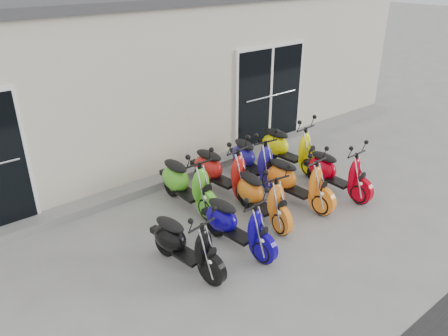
{
  "coord_description": "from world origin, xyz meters",
  "views": [
    {
      "loc": [
        -4.23,
        -4.6,
        3.96
      ],
      "look_at": [
        0.0,
        0.6,
        0.75
      ],
      "focal_mm": 35.0,
      "sensor_mm": 36.0,
      "label": 1
    }
  ],
  "objects_px": {
    "scooter_back_green": "(187,176)",
    "scooter_front_blue": "(238,217)",
    "scooter_front_orange_b": "(298,174)",
    "scooter_back_blue": "(254,153)",
    "scooter_front_orange_a": "(262,190)",
    "scooter_front_black": "(185,237)",
    "scooter_front_red": "(338,166)",
    "scooter_back_yellow": "(289,141)",
    "scooter_back_red": "(222,164)"
  },
  "relations": [
    {
      "from": "scooter_back_green",
      "to": "scooter_front_blue",
      "type": "bearing_deg",
      "value": -95.07
    },
    {
      "from": "scooter_front_orange_b",
      "to": "scooter_back_blue",
      "type": "distance_m",
      "value": 1.15
    },
    {
      "from": "scooter_front_orange_a",
      "to": "scooter_back_blue",
      "type": "height_order",
      "value": "scooter_back_blue"
    },
    {
      "from": "scooter_front_black",
      "to": "scooter_front_orange_b",
      "type": "height_order",
      "value": "scooter_front_orange_b"
    },
    {
      "from": "scooter_front_orange_a",
      "to": "scooter_front_blue",
      "type": "bearing_deg",
      "value": -148.69
    },
    {
      "from": "scooter_front_red",
      "to": "scooter_back_yellow",
      "type": "height_order",
      "value": "scooter_back_yellow"
    },
    {
      "from": "scooter_front_black",
      "to": "scooter_front_red",
      "type": "bearing_deg",
      "value": -6.81
    },
    {
      "from": "scooter_front_red",
      "to": "scooter_back_green",
      "type": "distance_m",
      "value": 2.77
    },
    {
      "from": "scooter_front_blue",
      "to": "scooter_back_blue",
      "type": "bearing_deg",
      "value": 35.62
    },
    {
      "from": "scooter_front_blue",
      "to": "scooter_back_red",
      "type": "distance_m",
      "value": 1.72
    },
    {
      "from": "scooter_front_orange_b",
      "to": "scooter_back_red",
      "type": "height_order",
      "value": "scooter_back_red"
    },
    {
      "from": "scooter_front_orange_a",
      "to": "scooter_back_blue",
      "type": "distance_m",
      "value": 1.44
    },
    {
      "from": "scooter_front_blue",
      "to": "scooter_back_red",
      "type": "bearing_deg",
      "value": 52.79
    },
    {
      "from": "scooter_front_black",
      "to": "scooter_front_blue",
      "type": "height_order",
      "value": "scooter_front_blue"
    },
    {
      "from": "scooter_front_orange_a",
      "to": "scooter_front_orange_b",
      "type": "height_order",
      "value": "scooter_front_orange_b"
    },
    {
      "from": "scooter_front_red",
      "to": "scooter_front_orange_a",
      "type": "bearing_deg",
      "value": 173.27
    },
    {
      "from": "scooter_front_red",
      "to": "scooter_back_green",
      "type": "xyz_separation_m",
      "value": [
        -2.43,
        1.32,
        0.04
      ]
    },
    {
      "from": "scooter_front_orange_a",
      "to": "scooter_back_green",
      "type": "relative_size",
      "value": 0.93
    },
    {
      "from": "scooter_back_green",
      "to": "scooter_front_black",
      "type": "bearing_deg",
      "value": -125.76
    },
    {
      "from": "scooter_front_blue",
      "to": "scooter_front_red",
      "type": "distance_m",
      "value": 2.56
    },
    {
      "from": "scooter_front_black",
      "to": "scooter_back_red",
      "type": "height_order",
      "value": "scooter_back_red"
    },
    {
      "from": "scooter_front_orange_b",
      "to": "scooter_back_green",
      "type": "xyz_separation_m",
      "value": [
        -1.57,
        1.12,
        0.02
      ]
    },
    {
      "from": "scooter_front_red",
      "to": "scooter_back_yellow",
      "type": "bearing_deg",
      "value": 85.14
    },
    {
      "from": "scooter_back_green",
      "to": "scooter_back_yellow",
      "type": "xyz_separation_m",
      "value": [
        2.54,
        -0.0,
        0.0
      ]
    },
    {
      "from": "scooter_back_green",
      "to": "scooter_back_blue",
      "type": "distance_m",
      "value": 1.58
    },
    {
      "from": "scooter_front_orange_b",
      "to": "scooter_back_yellow",
      "type": "distance_m",
      "value": 1.48
    },
    {
      "from": "scooter_front_orange_a",
      "to": "scooter_back_green",
      "type": "height_order",
      "value": "scooter_back_green"
    },
    {
      "from": "scooter_front_blue",
      "to": "scooter_back_yellow",
      "type": "relative_size",
      "value": 0.9
    },
    {
      "from": "scooter_back_green",
      "to": "scooter_back_red",
      "type": "bearing_deg",
      "value": -0.54
    },
    {
      "from": "scooter_back_red",
      "to": "scooter_front_orange_b",
      "type": "bearing_deg",
      "value": -61.04
    },
    {
      "from": "scooter_front_blue",
      "to": "scooter_back_red",
      "type": "relative_size",
      "value": 0.9
    },
    {
      "from": "scooter_front_orange_a",
      "to": "scooter_back_green",
      "type": "xyz_separation_m",
      "value": [
        -0.72,
        1.12,
        0.04
      ]
    },
    {
      "from": "scooter_back_green",
      "to": "scooter_back_blue",
      "type": "relative_size",
      "value": 1.03
    },
    {
      "from": "scooter_front_red",
      "to": "scooter_back_green",
      "type": "height_order",
      "value": "scooter_back_green"
    },
    {
      "from": "scooter_front_black",
      "to": "scooter_front_orange_a",
      "type": "height_order",
      "value": "scooter_front_orange_a"
    },
    {
      "from": "scooter_back_red",
      "to": "scooter_back_yellow",
      "type": "height_order",
      "value": "scooter_back_red"
    },
    {
      "from": "scooter_back_yellow",
      "to": "scooter_front_orange_a",
      "type": "bearing_deg",
      "value": -152.21
    },
    {
      "from": "scooter_back_yellow",
      "to": "scooter_back_blue",
      "type": "bearing_deg",
      "value": 174.54
    },
    {
      "from": "scooter_front_orange_a",
      "to": "scooter_back_red",
      "type": "bearing_deg",
      "value": 95.35
    },
    {
      "from": "scooter_front_red",
      "to": "scooter_back_red",
      "type": "xyz_separation_m",
      "value": [
        -1.66,
        1.31,
        0.05
      ]
    },
    {
      "from": "scooter_front_orange_b",
      "to": "scooter_back_yellow",
      "type": "height_order",
      "value": "scooter_back_yellow"
    },
    {
      "from": "scooter_front_orange_b",
      "to": "scooter_back_green",
      "type": "distance_m",
      "value": 1.93
    },
    {
      "from": "scooter_front_blue",
      "to": "scooter_front_orange_a",
      "type": "distance_m",
      "value": 0.92
    },
    {
      "from": "scooter_back_blue",
      "to": "scooter_back_yellow",
      "type": "xyz_separation_m",
      "value": [
        0.96,
        -0.03,
        0.02
      ]
    },
    {
      "from": "scooter_front_blue",
      "to": "scooter_front_red",
      "type": "relative_size",
      "value": 0.97
    },
    {
      "from": "scooter_front_black",
      "to": "scooter_front_orange_a",
      "type": "relative_size",
      "value": 0.96
    },
    {
      "from": "scooter_front_blue",
      "to": "scooter_back_yellow",
      "type": "height_order",
      "value": "scooter_back_yellow"
    },
    {
      "from": "scooter_front_orange_a",
      "to": "scooter_back_yellow",
      "type": "relative_size",
      "value": 0.93
    },
    {
      "from": "scooter_back_yellow",
      "to": "scooter_front_orange_b",
      "type": "bearing_deg",
      "value": -134.72
    },
    {
      "from": "scooter_front_blue",
      "to": "scooter_front_orange_a",
      "type": "relative_size",
      "value": 0.97
    }
  ]
}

